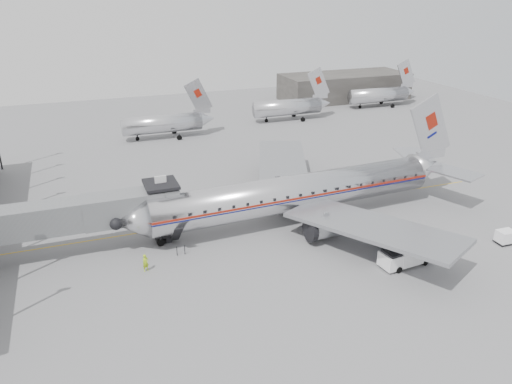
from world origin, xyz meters
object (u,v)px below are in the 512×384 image
(baggage_cart_white, at_px, (505,237))
(ramp_worker, at_px, (146,263))
(airliner, at_px, (302,192))
(baggage_cart_navy, at_px, (388,236))
(service_van, at_px, (406,253))

(baggage_cart_white, relative_size, ramp_worker, 1.10)
(baggage_cart_white, bearing_deg, airliner, 145.49)
(baggage_cart_navy, height_order, ramp_worker, baggage_cart_navy)
(airliner, distance_m, service_van, 14.12)
(airliner, bearing_deg, baggage_cart_navy, -58.94)
(baggage_cart_white, bearing_deg, service_van, -178.03)
(airliner, bearing_deg, service_van, -71.75)
(baggage_cart_navy, relative_size, baggage_cart_white, 1.27)
(airliner, relative_size, baggage_cart_navy, 17.36)
(baggage_cart_white, bearing_deg, ramp_worker, 170.04)
(ramp_worker, bearing_deg, baggage_cart_white, -33.22)
(baggage_cart_white, height_order, ramp_worker, ramp_worker)
(service_van, xyz_separation_m, ramp_worker, (-23.89, 7.73, -0.43))
(baggage_cart_navy, height_order, baggage_cart_white, baggage_cart_navy)
(ramp_worker, bearing_deg, baggage_cart_navy, -29.25)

